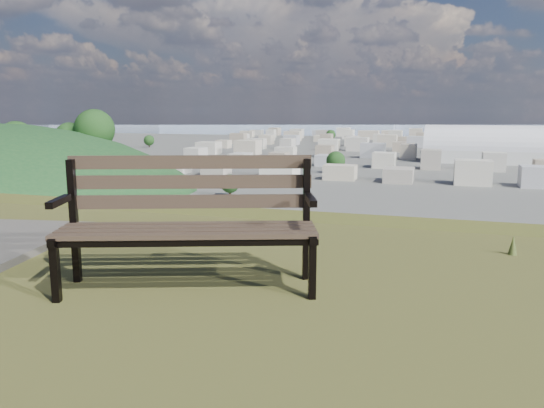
% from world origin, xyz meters
% --- Properties ---
extents(park_bench, '(1.91, 1.16, 0.95)m').
position_xyz_m(park_bench, '(0.00, 1.54, 25.54)').
color(park_bench, '#402F25').
rests_on(park_bench, hilltop_mesa).
extents(grass_tufts, '(12.49, 7.38, 0.28)m').
position_xyz_m(grass_tufts, '(-0.07, -0.12, 25.11)').
color(grass_tufts, brown).
rests_on(grass_tufts, hilltop_mesa).
extents(arena, '(59.82, 26.71, 24.96)m').
position_xyz_m(arena, '(23.54, 290.60, 5.88)').
color(arena, silver).
rests_on(arena, ground).
extents(city_blocks, '(395.00, 361.00, 7.00)m').
position_xyz_m(city_blocks, '(0.00, 394.44, 3.50)').
color(city_blocks, beige).
rests_on(city_blocks, ground).
extents(city_trees, '(406.52, 387.20, 9.98)m').
position_xyz_m(city_trees, '(-26.39, 319.00, 4.83)').
color(city_trees, '#35281A').
rests_on(city_trees, ground).
extents(bay_water, '(2400.00, 700.00, 0.12)m').
position_xyz_m(bay_water, '(0.00, 900.00, 0.00)').
color(bay_water, '#869DAB').
rests_on(bay_water, ground).
extents(far_hills, '(2050.00, 340.00, 60.00)m').
position_xyz_m(far_hills, '(-60.92, 1402.93, 25.47)').
color(far_hills, '#A4ADCC').
rests_on(far_hills, ground).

